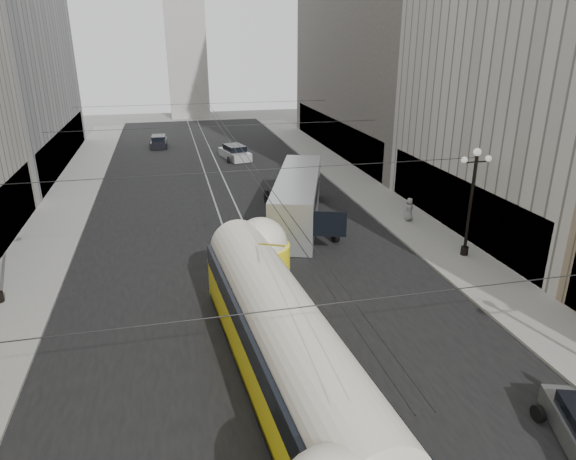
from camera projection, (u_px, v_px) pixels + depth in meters
road at (224, 200)px, 40.98m from camera, size 20.00×85.00×0.02m
sidewalk_left at (71, 197)px, 41.56m from camera, size 4.00×72.00×0.15m
sidewalk_right at (351, 179)px, 46.71m from camera, size 4.00×72.00×0.15m
rail_left at (214, 201)px, 40.82m from camera, size 0.12×85.00×0.04m
rail_right at (233, 200)px, 41.14m from camera, size 0.12×85.00×0.04m
distant_tower at (184, 18)px, 78.93m from camera, size 6.00×6.00×31.36m
lamppost_right_mid at (472, 197)px, 29.16m from camera, size 1.86×0.44×6.37m
catenary at (223, 128)px, 38.01m from camera, size 25.00×72.00×0.23m
streetcar at (283, 341)px, 18.54m from camera, size 4.11×18.29×4.02m
city_bus at (298, 197)px, 35.76m from camera, size 6.70×13.52×3.31m
sedan_white_far at (235, 153)px, 54.48m from camera, size 3.07×5.15×1.52m
sedan_dark_far at (159, 142)px, 60.59m from camera, size 1.93×4.35×1.35m
pedestrian_sidewalk_right at (409, 209)px, 35.80m from camera, size 0.92×0.74×1.63m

